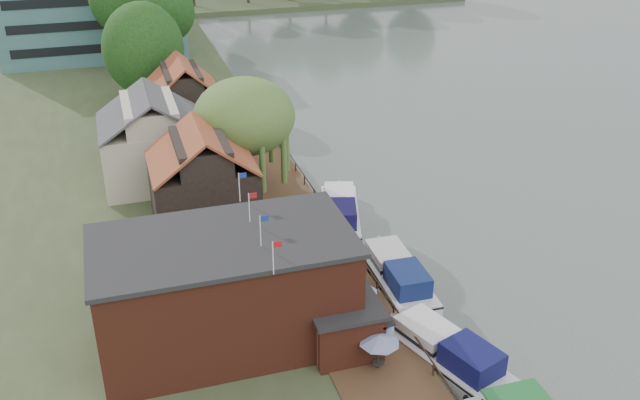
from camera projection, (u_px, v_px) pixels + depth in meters
ground at (452, 300)px, 50.14m from camera, size 260.00×260.00×0.00m
land_bank at (26, 156)px, 71.86m from camera, size 50.00×140.00×1.00m
quay_deck at (303, 236)px, 56.08m from camera, size 6.00×50.00×0.10m
quay_rail at (334, 224)px, 57.02m from camera, size 0.20×49.00×1.00m
pub at (258, 285)px, 43.50m from camera, size 20.00×11.00×7.30m
hotel_block at (91, 13)px, 100.81m from camera, size 25.40×12.40×12.30m
cottage_a at (203, 179)px, 55.76m from camera, size 8.60×7.60×8.50m
cottage_b at (152, 137)px, 63.49m from camera, size 9.60×8.60×8.50m
cottage_c at (184, 102)px, 72.22m from camera, size 7.60×7.60×8.50m
willow at (246, 138)px, 60.77m from camera, size 8.60×8.60×10.43m
umbrella_0 at (379, 351)px, 41.53m from camera, size 2.42×2.42×2.38m
umbrella_1 at (377, 335)px, 42.87m from camera, size 2.16×2.16×2.38m
umbrella_2 at (361, 300)px, 46.12m from camera, size 2.16×2.16×2.38m
umbrella_3 at (351, 265)px, 49.95m from camera, size 1.99×1.99×2.38m
umbrella_4 at (322, 253)px, 51.43m from camera, size 2.25×2.25×2.38m
umbrella_5 at (312, 230)px, 54.48m from camera, size 2.04×2.04×2.38m
cruiser_0 at (445, 349)px, 43.24m from camera, size 6.86×11.32×2.65m
cruiser_1 at (396, 271)px, 51.04m from camera, size 3.79×10.87×2.65m
cruiser_2 at (340, 209)px, 59.72m from camera, size 6.38×11.27×2.63m
bank_tree_0 at (145, 60)px, 78.48m from camera, size 8.89×8.89×12.65m
bank_tree_1 at (171, 36)px, 87.14m from camera, size 6.21×6.21×13.11m
bank_tree_2 at (122, 22)px, 91.24m from camera, size 7.47×7.47×14.33m
bank_tree_3 at (124, 0)px, 110.57m from camera, size 8.81×8.81×11.65m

